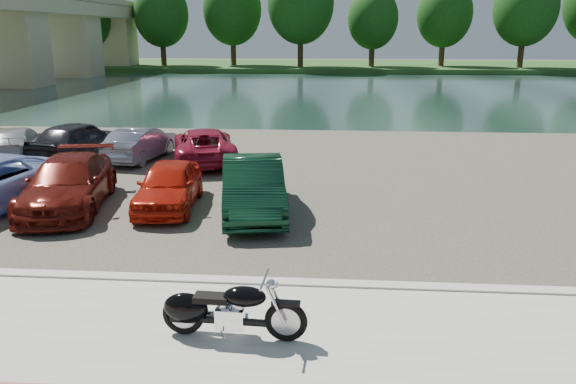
% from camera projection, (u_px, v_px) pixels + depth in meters
% --- Properties ---
extents(ground, '(200.00, 200.00, 0.00)m').
position_uv_depth(ground, '(260.00, 341.00, 8.97)').
color(ground, '#595447').
rests_on(ground, ground).
extents(promenade, '(60.00, 6.00, 0.10)m').
position_uv_depth(promenade, '(251.00, 375.00, 8.00)').
color(promenade, '#ACA9A2').
rests_on(promenade, ground).
extents(kerb, '(60.00, 0.30, 0.14)m').
position_uv_depth(kerb, '(273.00, 284.00, 10.87)').
color(kerb, '#ACA9A2').
rests_on(kerb, ground).
extents(parking_lot, '(60.00, 18.00, 0.04)m').
position_uv_depth(parking_lot, '(299.00, 174.00, 19.51)').
color(parking_lot, '#3C3930').
rests_on(parking_lot, ground).
extents(river, '(120.00, 40.00, 0.00)m').
position_uv_depth(river, '(319.00, 91.00, 47.32)').
color(river, '#1B302C').
rests_on(river, ground).
extents(far_bank, '(120.00, 24.00, 0.60)m').
position_uv_depth(far_bank, '(325.00, 66.00, 77.93)').
color(far_bank, '#1E4217').
rests_on(far_bank, ground).
extents(far_trees, '(70.25, 10.68, 12.52)m').
position_uv_depth(far_trees, '(360.00, 10.00, 69.68)').
color(far_trees, '#3E2916').
rests_on(far_trees, far_bank).
extents(motorcycle, '(2.33, 0.75, 1.05)m').
position_uv_depth(motorcycle, '(220.00, 310.00, 8.81)').
color(motorcycle, black).
rests_on(motorcycle, promenade).
extents(car_3, '(2.82, 5.11, 1.40)m').
position_uv_depth(car_3, '(68.00, 184.00, 15.47)').
color(car_3, '#5B130D').
rests_on(car_3, parking_lot).
extents(car_4, '(1.82, 3.89, 1.29)m').
position_uv_depth(car_4, '(169.00, 185.00, 15.52)').
color(car_4, red).
rests_on(car_4, parking_lot).
extents(car_5, '(2.31, 4.73, 1.49)m').
position_uv_depth(car_5, '(253.00, 187.00, 15.01)').
color(car_5, '#0D301E').
rests_on(car_5, parking_lot).
extents(car_7, '(2.96, 4.61, 1.24)m').
position_uv_depth(car_7, '(17.00, 143.00, 21.53)').
color(car_7, '#9C9DA5').
rests_on(car_7, parking_lot).
extents(car_8, '(2.63, 4.69, 1.51)m').
position_uv_depth(car_8, '(78.00, 140.00, 21.44)').
color(car_8, black).
rests_on(car_8, parking_lot).
extents(car_9, '(1.94, 4.02, 1.27)m').
position_uv_depth(car_9, '(141.00, 143.00, 21.42)').
color(car_9, slate).
rests_on(car_9, parking_lot).
extents(car_10, '(3.34, 5.12, 1.31)m').
position_uv_depth(car_10, '(204.00, 146.00, 20.92)').
color(car_10, maroon).
rests_on(car_10, parking_lot).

